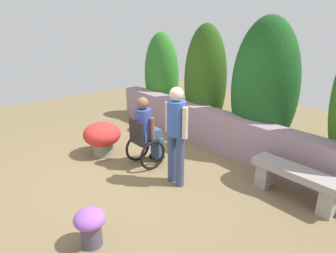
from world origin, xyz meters
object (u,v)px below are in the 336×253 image
at_px(flower_pot_purple_near, 90,224).
at_px(flower_pot_terracotta_by_wall, 102,136).
at_px(person_in_wheelchair, 146,134).
at_px(stone_bench, 296,179).
at_px(person_standing_companion, 176,130).

bearing_deg(flower_pot_purple_near, flower_pot_terracotta_by_wall, 148.94).
xyz_separation_m(person_in_wheelchair, flower_pot_purple_near, (1.31, -1.78, -0.33)).
relative_size(stone_bench, person_in_wheelchair, 1.02).
distance_m(stone_bench, flower_pot_terracotta_by_wall, 3.66).
bearing_deg(flower_pot_terracotta_by_wall, person_in_wheelchair, 23.85).
height_order(person_standing_companion, flower_pot_purple_near, person_standing_companion).
height_order(stone_bench, person_standing_companion, person_standing_companion).
xyz_separation_m(stone_bench, person_in_wheelchair, (-2.40, -1.05, 0.29)).
xyz_separation_m(stone_bench, flower_pot_terracotta_by_wall, (-3.35, -1.47, 0.06)).
relative_size(person_standing_companion, flower_pot_purple_near, 3.38).
distance_m(flower_pot_purple_near, flower_pot_terracotta_by_wall, 2.63).
bearing_deg(flower_pot_purple_near, stone_bench, 68.87).
distance_m(stone_bench, person_standing_companion, 1.97).
relative_size(stone_bench, person_standing_companion, 0.82).
xyz_separation_m(person_standing_companion, flower_pot_purple_near, (0.42, -1.74, -0.66)).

